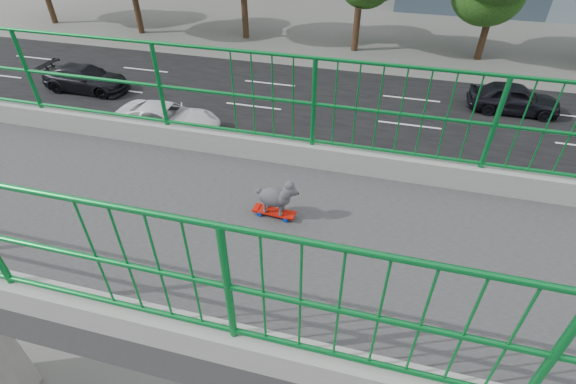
{
  "coord_description": "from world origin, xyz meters",
  "views": [
    {
      "loc": [
        3.07,
        -1.15,
        10.08
      ],
      "look_at": [
        -0.71,
        -2.13,
        7.03
      ],
      "focal_mm": 26.27,
      "sensor_mm": 36.0,
      "label": 1
    }
  ],
  "objects_px": {
    "skateboard": "(274,212)",
    "car_2": "(167,120)",
    "poodle": "(276,196)",
    "car_4": "(514,98)",
    "car_6": "(119,155)",
    "car_5": "(255,236)",
    "car_1": "(557,221)",
    "car_3": "(85,78)"
  },
  "relations": [
    {
      "from": "skateboard",
      "to": "car_6",
      "type": "xyz_separation_m",
      "value": [
        -8.9,
        -9.32,
        -6.36
      ]
    },
    {
      "from": "skateboard",
      "to": "poodle",
      "type": "relative_size",
      "value": 0.99
    },
    {
      "from": "car_3",
      "to": "car_5",
      "type": "height_order",
      "value": "car_5"
    },
    {
      "from": "car_2",
      "to": "car_5",
      "type": "distance_m",
      "value": 9.06
    },
    {
      "from": "car_6",
      "to": "car_5",
      "type": "bearing_deg",
      "value": 65.18
    },
    {
      "from": "car_1",
      "to": "car_5",
      "type": "bearing_deg",
      "value": -71.24
    },
    {
      "from": "car_2",
      "to": "car_5",
      "type": "relative_size",
      "value": 1.05
    },
    {
      "from": "skateboard",
      "to": "car_2",
      "type": "height_order",
      "value": "skateboard"
    },
    {
      "from": "car_1",
      "to": "skateboard",
      "type": "bearing_deg",
      "value": -38.27
    },
    {
      "from": "skateboard",
      "to": "car_5",
      "type": "relative_size",
      "value": 0.1
    },
    {
      "from": "car_2",
      "to": "car_3",
      "type": "bearing_deg",
      "value": 64.19
    },
    {
      "from": "car_3",
      "to": "car_4",
      "type": "xyz_separation_m",
      "value": [
        -3.2,
        22.55,
        0.05
      ]
    },
    {
      "from": "poodle",
      "to": "car_2",
      "type": "relative_size",
      "value": 0.1
    },
    {
      "from": "car_5",
      "to": "car_6",
      "type": "height_order",
      "value": "car_5"
    },
    {
      "from": "car_1",
      "to": "car_3",
      "type": "height_order",
      "value": "car_1"
    },
    {
      "from": "car_4",
      "to": "car_6",
      "type": "distance_m",
      "value": 19.03
    },
    {
      "from": "car_5",
      "to": "car_2",
      "type": "bearing_deg",
      "value": -134.92
    },
    {
      "from": "skateboard",
      "to": "car_6",
      "type": "bearing_deg",
      "value": -129.67
    },
    {
      "from": "car_5",
      "to": "car_6",
      "type": "distance_m",
      "value": 7.62
    },
    {
      "from": "car_2",
      "to": "car_3",
      "type": "height_order",
      "value": "car_3"
    },
    {
      "from": "car_4",
      "to": "car_5",
      "type": "bearing_deg",
      "value": 143.37
    },
    {
      "from": "car_4",
      "to": "car_5",
      "type": "height_order",
      "value": "car_5"
    },
    {
      "from": "car_4",
      "to": "car_6",
      "type": "bearing_deg",
      "value": 120.29
    },
    {
      "from": "skateboard",
      "to": "car_4",
      "type": "relative_size",
      "value": 0.11
    },
    {
      "from": "poodle",
      "to": "car_2",
      "type": "bearing_deg",
      "value": -139.83
    },
    {
      "from": "car_6",
      "to": "skateboard",
      "type": "bearing_deg",
      "value": 46.32
    },
    {
      "from": "car_2",
      "to": "car_6",
      "type": "relative_size",
      "value": 1.0
    },
    {
      "from": "skateboard",
      "to": "car_3",
      "type": "xyz_separation_m",
      "value": [
        -15.3,
        -15.44,
        -6.35
      ]
    },
    {
      "from": "car_2",
      "to": "car_5",
      "type": "bearing_deg",
      "value": -134.92
    },
    {
      "from": "poodle",
      "to": "car_4",
      "type": "relative_size",
      "value": 0.11
    },
    {
      "from": "car_6",
      "to": "car_2",
      "type": "bearing_deg",
      "value": 171.1
    },
    {
      "from": "car_4",
      "to": "car_6",
      "type": "relative_size",
      "value": 0.88
    },
    {
      "from": "car_6",
      "to": "car_4",
      "type": "bearing_deg",
      "value": 120.29
    },
    {
      "from": "skateboard",
      "to": "poodle",
      "type": "height_order",
      "value": "poodle"
    },
    {
      "from": "car_2",
      "to": "car_3",
      "type": "distance_m",
      "value": 7.35
    },
    {
      "from": "car_1",
      "to": "car_4",
      "type": "bearing_deg",
      "value": 179.44
    },
    {
      "from": "skateboard",
      "to": "car_1",
      "type": "distance_m",
      "value": 12.97
    },
    {
      "from": "poodle",
      "to": "car_6",
      "type": "distance_m",
      "value": 14.49
    },
    {
      "from": "skateboard",
      "to": "car_5",
      "type": "distance_m",
      "value": 8.8
    },
    {
      "from": "skateboard",
      "to": "car_5",
      "type": "height_order",
      "value": "skateboard"
    },
    {
      "from": "skateboard",
      "to": "poodle",
      "type": "xyz_separation_m",
      "value": [
        0.0,
        0.03,
        0.23
      ]
    },
    {
      "from": "car_1",
      "to": "car_4",
      "type": "relative_size",
      "value": 1.03
    }
  ]
}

